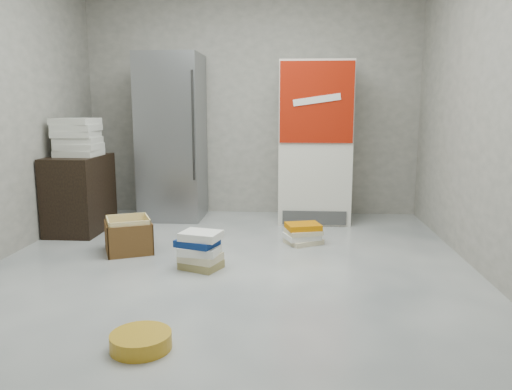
{
  "coord_description": "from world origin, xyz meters",
  "views": [
    {
      "loc": [
        0.51,
        -3.62,
        1.31
      ],
      "look_at": [
        0.19,
        0.7,
        0.54
      ],
      "focal_mm": 35.0,
      "sensor_mm": 36.0,
      "label": 1
    }
  ],
  "objects": [
    {
      "name": "supply_box_stack",
      "position": [
        -1.72,
        1.4,
        0.99
      ],
      "size": [
        0.44,
        0.44,
        0.39
      ],
      "color": "silver",
      "rests_on": "wood_shelf"
    },
    {
      "name": "bucket_lid",
      "position": [
        -0.31,
        -1.13,
        0.04
      ],
      "size": [
        0.43,
        0.43,
        0.09
      ],
      "primitive_type": "cylinder",
      "rotation": [
        0.0,
        0.0,
        -0.34
      ],
      "color": "gold",
      "rests_on": "ground"
    },
    {
      "name": "phonebook_stack_side",
      "position": [
        0.61,
        1.07,
        0.1
      ],
      "size": [
        0.41,
        0.38,
        0.2
      ],
      "rotation": [
        0.0,
        0.0,
        0.42
      ],
      "color": "beige",
      "rests_on": "ground"
    },
    {
      "name": "coke_cooler",
      "position": [
        0.75,
        2.12,
        0.9
      ],
      "size": [
        0.8,
        0.73,
        1.8
      ],
      "color": "silver",
      "rests_on": "ground"
    },
    {
      "name": "cardboard_box",
      "position": [
        -0.97,
        0.67,
        0.13
      ],
      "size": [
        0.52,
        0.52,
        0.32
      ],
      "rotation": [
        0.0,
        0.0,
        0.43
      ],
      "color": "gold",
      "rests_on": "ground"
    },
    {
      "name": "wood_shelf",
      "position": [
        -1.73,
        1.4,
        0.4
      ],
      "size": [
        0.5,
        0.8,
        0.8
      ],
      "primitive_type": "cube",
      "color": "black",
      "rests_on": "ground"
    },
    {
      "name": "steel_fridge",
      "position": [
        -0.9,
        2.13,
        0.95
      ],
      "size": [
        0.7,
        0.72,
        1.9
      ],
      "color": "gray",
      "rests_on": "ground"
    },
    {
      "name": "room_shell",
      "position": [
        0.0,
        0.0,
        1.8
      ],
      "size": [
        4.04,
        5.04,
        2.82
      ],
      "color": "#A8A197",
      "rests_on": "ground"
    },
    {
      "name": "ground",
      "position": [
        0.0,
        0.0,
        0.0
      ],
      "size": [
        5.0,
        5.0,
        0.0
      ],
      "primitive_type": "plane",
      "color": "silver",
      "rests_on": "ground"
    },
    {
      "name": "phonebook_stack_main",
      "position": [
        -0.24,
        0.24,
        0.16
      ],
      "size": [
        0.4,
        0.35,
        0.31
      ],
      "rotation": [
        0.0,
        0.0,
        -0.28
      ],
      "color": "#93844E",
      "rests_on": "ground"
    }
  ]
}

